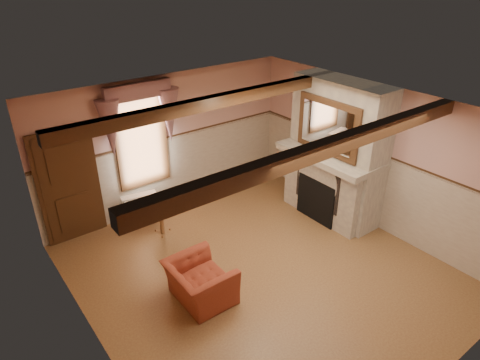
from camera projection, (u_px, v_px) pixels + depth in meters
floor at (260, 271)px, 7.30m from camera, size 5.50×6.00×0.01m
ceiling at (265, 114)px, 6.02m from camera, size 5.50×6.00×0.01m
wall_back at (168, 142)px, 8.78m from camera, size 5.50×0.02×2.80m
wall_front at (444, 313)px, 4.54m from camera, size 5.50×0.02×2.80m
wall_left at (89, 269)px, 5.18m from camera, size 0.02×6.00×2.80m
wall_right at (373, 156)px, 8.14m from camera, size 0.02×6.00×2.80m
wainscot at (261, 235)px, 6.96m from camera, size 5.50×6.00×1.50m
chair_rail at (263, 195)px, 6.61m from camera, size 5.50×6.00×0.08m
firebox at (318, 199)px, 8.60m from camera, size 0.20×0.95×0.90m
armchair at (200, 282)px, 6.58m from camera, size 0.88×1.00×0.64m
side_table at (162, 221)px, 8.20m from camera, size 0.61×0.61×0.55m
book_stack at (159, 206)px, 7.98m from camera, size 0.29×0.34×0.20m
radiator at (140, 208)px, 8.58m from camera, size 0.72×0.30×0.60m
bowl at (334, 151)px, 8.21m from camera, size 0.38×0.38×0.09m
mantel_clock at (310, 138)px, 8.65m from camera, size 0.14×0.24×0.20m
oil_lamp at (311, 137)px, 8.60m from camera, size 0.11×0.11×0.28m
candle_red at (353, 157)px, 7.89m from camera, size 0.06×0.06×0.16m
jar_yellow at (355, 159)px, 7.85m from camera, size 0.06×0.06×0.12m
fireplace at (337, 151)px, 8.39m from camera, size 0.85×2.00×2.80m
mantel at (331, 155)px, 8.31m from camera, size 1.05×2.05×0.12m
overmantel_mirror at (327, 127)px, 7.93m from camera, size 0.06×1.44×1.04m
door at (69, 188)px, 7.76m from camera, size 1.10×0.10×2.10m
window at (141, 138)px, 8.32m from camera, size 1.06×0.08×2.02m
window_drapes at (140, 109)px, 7.98m from camera, size 1.30×0.14×1.40m
ceiling_beam_front at (328, 147)px, 5.22m from camera, size 5.50×0.18×0.20m
ceiling_beam_back at (217, 101)px, 6.91m from camera, size 5.50×0.18×0.20m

